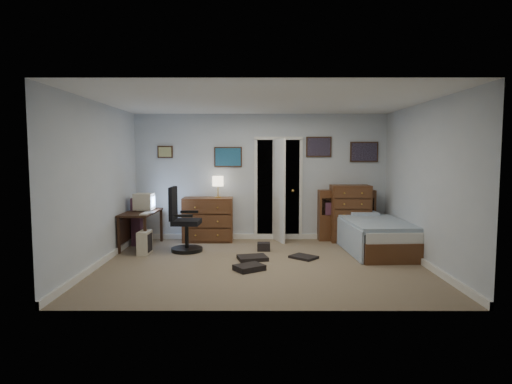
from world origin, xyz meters
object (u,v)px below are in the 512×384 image
(computer_desk, at_px, (137,220))
(low_dresser, at_px, (208,219))
(office_chair, at_px, (183,227))
(tall_dresser, at_px, (350,213))
(bed, at_px, (375,235))

(computer_desk, bearing_deg, low_dresser, 26.05)
(computer_desk, xyz_separation_m, office_chair, (0.90, -0.34, -0.07))
(office_chair, bearing_deg, low_dresser, 71.59)
(office_chair, distance_m, tall_dresser, 3.24)
(low_dresser, bearing_deg, office_chair, -111.86)
(computer_desk, distance_m, low_dresser, 1.36)
(office_chair, distance_m, low_dresser, 0.96)
(bed, bearing_deg, computer_desk, 171.94)
(bed, bearing_deg, low_dresser, 159.94)
(tall_dresser, xyz_separation_m, bed, (0.24, -0.89, -0.26))
(office_chair, relative_size, bed, 0.60)
(computer_desk, relative_size, low_dresser, 1.20)
(office_chair, bearing_deg, tall_dresser, 17.90)
(low_dresser, bearing_deg, computer_desk, -157.10)
(bed, bearing_deg, tall_dresser, 101.95)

